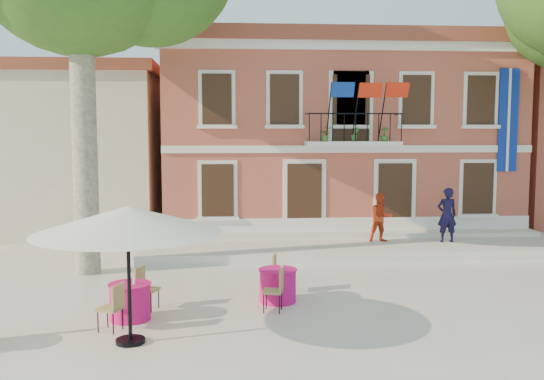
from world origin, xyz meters
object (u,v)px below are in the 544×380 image
(pedestrian_navy, at_px, (447,215))
(cafe_table_0, at_px, (130,300))
(pedestrian_orange, at_px, (381,218))
(cafe_table_1, at_px, (278,284))
(patio_umbrella, at_px, (128,220))

(pedestrian_navy, distance_m, cafe_table_0, 11.33)
(pedestrian_orange, bearing_deg, cafe_table_1, -129.47)
(patio_umbrella, relative_size, pedestrian_navy, 1.93)
(patio_umbrella, bearing_deg, cafe_table_1, 40.19)
(patio_umbrella, distance_m, pedestrian_orange, 10.76)
(cafe_table_0, xyz_separation_m, cafe_table_1, (3.19, 1.08, 0.00))
(pedestrian_navy, distance_m, cafe_table_1, 8.18)
(pedestrian_navy, bearing_deg, cafe_table_1, 41.26)
(pedestrian_orange, bearing_deg, pedestrian_navy, -11.51)
(pedestrian_orange, distance_m, cafe_table_1, 6.94)
(pedestrian_navy, height_order, cafe_table_0, pedestrian_navy)
(cafe_table_0, distance_m, cafe_table_1, 3.36)
(pedestrian_orange, relative_size, cafe_table_1, 0.81)
(pedestrian_navy, bearing_deg, cafe_table_0, 34.40)
(patio_umbrella, relative_size, pedestrian_orange, 2.17)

